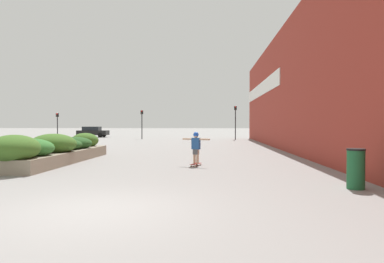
% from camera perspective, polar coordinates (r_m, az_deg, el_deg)
% --- Properties ---
extents(ground_plane, '(300.00, 300.00, 0.00)m').
position_cam_1_polar(ground_plane, '(7.39, -15.67, -12.52)').
color(ground_plane, gray).
extents(building_wall_right, '(0.67, 41.50, 8.33)m').
position_cam_1_polar(building_wall_right, '(22.90, 16.08, 7.22)').
color(building_wall_right, maroon).
rests_on(building_wall_right, ground_plane).
extents(planter_box, '(2.09, 8.87, 1.38)m').
position_cam_1_polar(planter_box, '(16.61, -22.02, -2.76)').
color(planter_box, gray).
rests_on(planter_box, ground_plane).
extents(skateboard, '(0.49, 0.78, 0.09)m').
position_cam_1_polar(skateboard, '(14.46, 0.66, -5.46)').
color(skateboard, maroon).
rests_on(skateboard, ground_plane).
extents(skateboarder, '(1.18, 0.57, 1.34)m').
position_cam_1_polar(skateboarder, '(14.39, 0.66, -2.17)').
color(skateboarder, tan).
rests_on(skateboarder, skateboard).
extents(trash_bin, '(0.48, 0.48, 1.09)m').
position_cam_1_polar(trash_bin, '(10.29, 25.64, -5.61)').
color(trash_bin, '#1E5B33').
rests_on(trash_bin, ground_plane).
extents(car_leftmost, '(4.72, 1.94, 1.49)m').
position_cam_1_polar(car_leftmost, '(44.48, 19.58, -0.12)').
color(car_leftmost, '#BCBCC1').
rests_on(car_leftmost, ground_plane).
extents(car_center_left, '(4.05, 1.85, 1.45)m').
position_cam_1_polar(car_center_left, '(48.48, -16.22, -0.03)').
color(car_center_left, black).
rests_on(car_center_left, ground_plane).
extents(traffic_light_left, '(0.28, 0.30, 3.41)m').
position_cam_1_polar(traffic_light_left, '(40.97, -8.35, 1.99)').
color(traffic_light_left, black).
rests_on(traffic_light_left, ground_plane).
extents(traffic_light_right, '(0.28, 0.30, 3.84)m').
position_cam_1_polar(traffic_light_right, '(39.50, 7.25, 2.40)').
color(traffic_light_right, black).
rests_on(traffic_light_right, ground_plane).
extents(traffic_light_far_left, '(0.28, 0.30, 3.08)m').
position_cam_1_polar(traffic_light_far_left, '(43.64, -21.54, 1.61)').
color(traffic_light_far_left, black).
rests_on(traffic_light_far_left, ground_plane).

